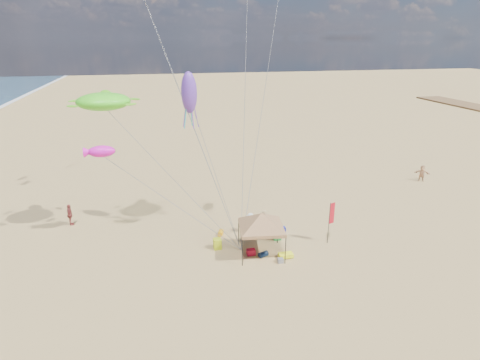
{
  "coord_description": "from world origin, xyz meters",
  "views": [
    {
      "loc": [
        -5.63,
        -21.85,
        13.12
      ],
      "look_at": [
        0.0,
        3.0,
        4.0
      ],
      "focal_mm": 29.7,
      "sensor_mm": 36.0,
      "label": 1
    }
  ],
  "objects_px": {
    "feather_flag": "(331,216)",
    "person_near_a": "(263,222)",
    "canopy_tent": "(262,215)",
    "cooler_red": "(251,252)",
    "person_near_b": "(260,228)",
    "person_far_a": "(70,215)",
    "person_far_c": "(422,173)",
    "chair_green": "(277,235)",
    "chair_yellow": "(217,244)",
    "beach_cart": "(286,255)",
    "person_near_c": "(250,223)",
    "cooler_blue": "(282,230)"
  },
  "relations": [
    {
      "from": "beach_cart",
      "to": "person_far_a",
      "type": "height_order",
      "value": "person_far_a"
    },
    {
      "from": "cooler_red",
      "to": "beach_cart",
      "type": "relative_size",
      "value": 0.6
    },
    {
      "from": "chair_yellow",
      "to": "person_far_c",
      "type": "bearing_deg",
      "value": 21.85
    },
    {
      "from": "person_near_b",
      "to": "feather_flag",
      "type": "bearing_deg",
      "value": -45.3
    },
    {
      "from": "person_far_a",
      "to": "person_far_c",
      "type": "bearing_deg",
      "value": -98.47
    },
    {
      "from": "feather_flag",
      "to": "person_far_c",
      "type": "height_order",
      "value": "feather_flag"
    },
    {
      "from": "canopy_tent",
      "to": "feather_flag",
      "type": "xyz_separation_m",
      "value": [
        4.95,
        0.42,
        -0.77
      ]
    },
    {
      "from": "person_near_b",
      "to": "person_far_a",
      "type": "height_order",
      "value": "person_near_b"
    },
    {
      "from": "canopy_tent",
      "to": "cooler_blue",
      "type": "relative_size",
      "value": 9.83
    },
    {
      "from": "person_near_b",
      "to": "person_far_c",
      "type": "distance_m",
      "value": 20.13
    },
    {
      "from": "chair_green",
      "to": "person_near_a",
      "type": "height_order",
      "value": "person_near_a"
    },
    {
      "from": "feather_flag",
      "to": "person_near_a",
      "type": "bearing_deg",
      "value": 150.09
    },
    {
      "from": "feather_flag",
      "to": "person_near_b",
      "type": "xyz_separation_m",
      "value": [
        -4.45,
        1.58,
        -1.15
      ]
    },
    {
      "from": "cooler_blue",
      "to": "person_near_c",
      "type": "bearing_deg",
      "value": 171.18
    },
    {
      "from": "cooler_red",
      "to": "beach_cart",
      "type": "distance_m",
      "value": 2.22
    },
    {
      "from": "feather_flag",
      "to": "person_near_b",
      "type": "bearing_deg",
      "value": 160.47
    },
    {
      "from": "person_near_a",
      "to": "beach_cart",
      "type": "bearing_deg",
      "value": 68.62
    },
    {
      "from": "cooler_red",
      "to": "person_far_a",
      "type": "relative_size",
      "value": 0.33
    },
    {
      "from": "cooler_red",
      "to": "chair_green",
      "type": "xyz_separation_m",
      "value": [
        2.27,
        1.65,
        0.16
      ]
    },
    {
      "from": "person_near_c",
      "to": "cooler_red",
      "type": "bearing_deg",
      "value": 94.5
    },
    {
      "from": "chair_yellow",
      "to": "person_near_b",
      "type": "relative_size",
      "value": 0.42
    },
    {
      "from": "beach_cart",
      "to": "chair_yellow",
      "type": "bearing_deg",
      "value": 151.94
    },
    {
      "from": "chair_green",
      "to": "person_near_c",
      "type": "relative_size",
      "value": 0.45
    },
    {
      "from": "canopy_tent",
      "to": "beach_cart",
      "type": "height_order",
      "value": "canopy_tent"
    },
    {
      "from": "person_far_c",
      "to": "cooler_blue",
      "type": "bearing_deg",
      "value": -120.03
    },
    {
      "from": "feather_flag",
      "to": "cooler_blue",
      "type": "relative_size",
      "value": 5.48
    },
    {
      "from": "person_near_a",
      "to": "person_near_b",
      "type": "relative_size",
      "value": 1.08
    },
    {
      "from": "cooler_red",
      "to": "person_near_b",
      "type": "bearing_deg",
      "value": 60.23
    },
    {
      "from": "canopy_tent",
      "to": "cooler_red",
      "type": "bearing_deg",
      "value": -179.42
    },
    {
      "from": "person_near_c",
      "to": "beach_cart",
      "type": "bearing_deg",
      "value": 127.44
    },
    {
      "from": "chair_green",
      "to": "chair_yellow",
      "type": "relative_size",
      "value": 1.0
    },
    {
      "from": "feather_flag",
      "to": "chair_yellow",
      "type": "bearing_deg",
      "value": 173.6
    },
    {
      "from": "person_near_b",
      "to": "person_far_a",
      "type": "xyz_separation_m",
      "value": [
        -13.16,
        5.15,
        -0.01
      ]
    },
    {
      "from": "beach_cart",
      "to": "feather_flag",
      "type": "bearing_deg",
      "value": 19.99
    },
    {
      "from": "chair_yellow",
      "to": "person_far_c",
      "type": "relative_size",
      "value": 0.45
    },
    {
      "from": "cooler_blue",
      "to": "person_far_c",
      "type": "xyz_separation_m",
      "value": [
        16.73,
        7.36,
        0.59
      ]
    },
    {
      "from": "canopy_tent",
      "to": "cooler_red",
      "type": "distance_m",
      "value": 2.64
    },
    {
      "from": "chair_green",
      "to": "chair_yellow",
      "type": "bearing_deg",
      "value": -175.0
    },
    {
      "from": "chair_green",
      "to": "cooler_red",
      "type": "bearing_deg",
      "value": -144.05
    },
    {
      "from": "canopy_tent",
      "to": "person_near_b",
      "type": "distance_m",
      "value": 2.81
    },
    {
      "from": "cooler_blue",
      "to": "beach_cart",
      "type": "distance_m",
      "value": 3.56
    },
    {
      "from": "canopy_tent",
      "to": "cooler_red",
      "type": "height_order",
      "value": "canopy_tent"
    },
    {
      "from": "beach_cart",
      "to": "person_near_b",
      "type": "height_order",
      "value": "person_near_b"
    },
    {
      "from": "person_far_a",
      "to": "beach_cart",
      "type": "bearing_deg",
      "value": -133.23
    },
    {
      "from": "person_far_a",
      "to": "person_far_c",
      "type": "xyz_separation_m",
      "value": [
        31.65,
        2.78,
        -0.04
      ]
    },
    {
      "from": "cooler_blue",
      "to": "person_far_a",
      "type": "height_order",
      "value": "person_far_a"
    },
    {
      "from": "canopy_tent",
      "to": "cooler_blue",
      "type": "distance_m",
      "value": 4.28
    },
    {
      "from": "cooler_blue",
      "to": "beach_cart",
      "type": "xyz_separation_m",
      "value": [
        -0.87,
        -3.45,
        0.01
      ]
    },
    {
      "from": "canopy_tent",
      "to": "person_near_c",
      "type": "distance_m",
      "value": 3.53
    },
    {
      "from": "chair_yellow",
      "to": "beach_cart",
      "type": "xyz_separation_m",
      "value": [
        4.02,
        -2.14,
        -0.15
      ]
    }
  ]
}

